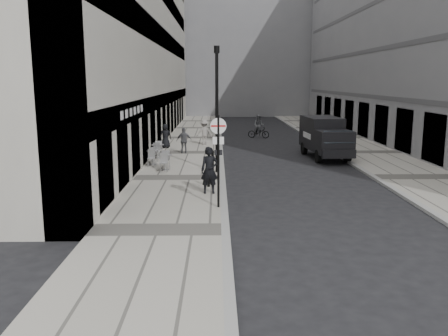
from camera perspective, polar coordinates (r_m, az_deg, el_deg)
The scene contains 19 objects.
ground at distance 11.67m, azimuth 0.42°, elevation -11.98°, with size 120.00×120.00×0.00m, color black.
sidewalk at distance 29.17m, azimuth -4.30°, elevation 1.79°, with size 4.00×60.00×0.12m, color #A19C91.
far_sidewalk at distance 30.55m, azimuth 16.78°, elevation 1.76°, with size 4.00×60.00×0.12m, color #A19C91.
building_left at distance 36.03m, azimuth -10.54°, elevation 17.56°, with size 4.00×45.00×18.00m, color #B8B4A7.
building_right at distance 38.45m, azimuth 22.04°, elevation 18.05°, with size 6.00×45.00×20.00m, color slate.
building_far at distance 67.12m, azimuth 0.66°, elevation 16.09°, with size 24.00×16.00×22.00m, color slate.
walking_man at distance 18.35m, azimuth -1.76°, elevation -0.27°, with size 0.67×0.44×1.83m, color black.
sign_post at distance 16.14m, azimuth -0.69°, elevation 2.33°, with size 0.55×0.12×3.19m.
lamppost at distance 22.39m, azimuth -0.86°, elevation 7.79°, with size 0.27×0.27×5.90m.
bollard_near at distance 22.56m, azimuth -1.39°, elevation 0.67°, with size 0.13×0.13×0.99m, color black.
bollard_far at distance 19.58m, azimuth -1.88°, elevation -0.93°, with size 0.12×0.12×0.93m, color black.
panel_van at distance 28.12m, azimuth 11.99°, elevation 3.85°, with size 2.18×5.10×2.34m.
cyclist at distance 37.35m, azimuth 4.19°, elevation 4.70°, with size 1.78×1.03×1.81m.
pedestrian_a at distance 28.69m, azimuth -4.83°, elevation 3.32°, with size 0.91×0.38×1.55m, color #515256.
pedestrian_b at distance 32.53m, azimuth -2.39°, elevation 4.32°, with size 1.09×0.63×1.69m, color gray.
pedestrian_c at distance 31.11m, azimuth -7.06°, elevation 3.86°, with size 0.77×0.50×1.58m, color black.
cafe_table_near at distance 27.07m, azimuth -7.97°, elevation 2.16°, with size 0.71×1.61×0.92m.
cafe_table_mid at distance 24.98m, azimuth -8.57°, elevation 1.39°, with size 0.67×1.51×0.86m.
cafe_table_far at distance 23.43m, azimuth -7.11°, elevation 0.87°, with size 0.70×1.58×0.90m.
Camera 1 is at (-0.25, -10.78, 4.46)m, focal length 38.00 mm.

